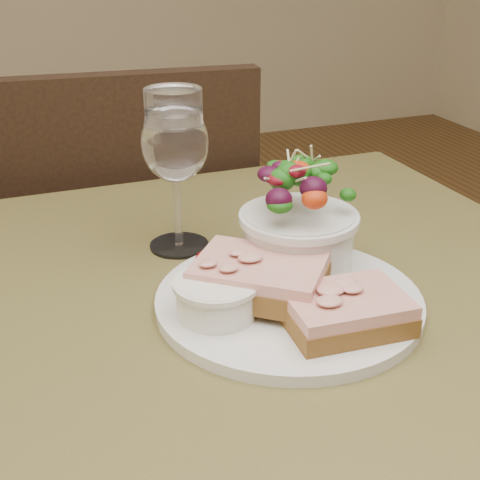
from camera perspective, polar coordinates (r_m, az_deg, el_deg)
name	(u,v)px	position (r m, az deg, el deg)	size (l,w,h in m)	color
cafe_table	(248,389)	(0.73, 0.69, -12.60)	(0.80, 0.80, 0.75)	#4E4621
chair_far	(134,350)	(1.44, -9.00, -9.26)	(0.46, 0.46, 0.90)	black
dinner_plate	(289,301)	(0.67, 4.16, -5.19)	(0.27, 0.27, 0.01)	silver
sandwich_front	(346,311)	(0.62, 9.00, -5.97)	(0.12, 0.09, 0.03)	#4A3213
sandwich_back	(259,277)	(0.65, 1.66, -3.18)	(0.15, 0.15, 0.03)	#4A3213
ramekin	(216,296)	(0.63, -2.04, -4.81)	(0.08, 0.08, 0.04)	silver
salad_bowl	(299,215)	(0.71, 5.06, 2.15)	(0.12, 0.12, 0.13)	silver
garnish	(212,259)	(0.72, -2.42, -1.64)	(0.05, 0.04, 0.02)	#0D3A0A
wine_glass	(175,147)	(0.76, -5.56, 7.87)	(0.08, 0.08, 0.18)	white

